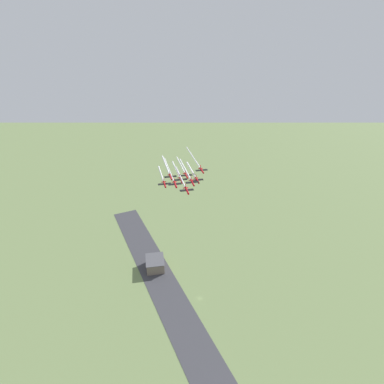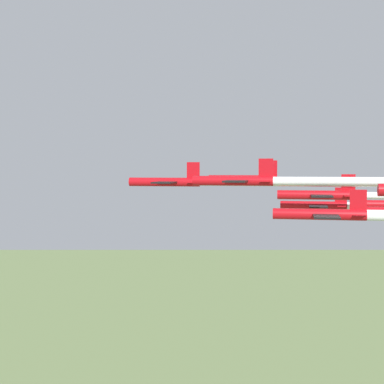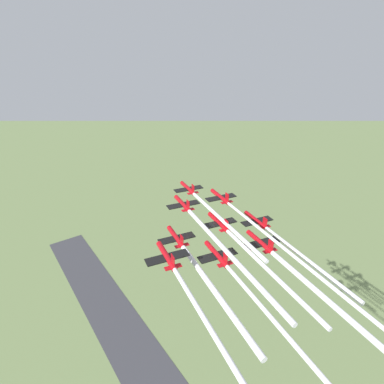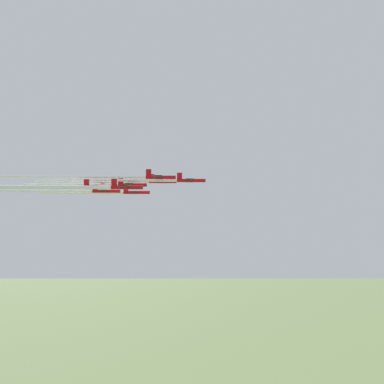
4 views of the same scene
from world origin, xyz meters
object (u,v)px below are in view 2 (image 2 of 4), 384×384
(jet_2, at_px, (245,179))
(jet_5, at_px, (316,205))
(jet_0, at_px, (167,182))
(jet_4, at_px, (319,195))
(jet_1, at_px, (236,180))
(jet_3, at_px, (323,214))

(jet_2, relative_size, jet_5, 1.00)
(jet_0, distance_m, jet_4, 22.29)
(jet_2, bearing_deg, jet_0, 120.47)
(jet_2, bearing_deg, jet_1, -180.00)
(jet_5, bearing_deg, jet_1, 150.46)
(jet_1, distance_m, jet_3, 13.43)
(jet_0, xyz_separation_m, jet_3, (-22.97, 11.71, -3.35))
(jet_1, xyz_separation_m, jet_4, (-10.70, -7.19, -2.14))
(jet_4, bearing_deg, jet_5, 0.00)
(jet_1, height_order, jet_4, jet_1)
(jet_0, xyz_separation_m, jet_2, (-10.70, -7.19, 0.31))
(jet_0, relative_size, jet_1, 1.00)
(jet_1, relative_size, jet_5, 1.00)
(jet_1, xyz_separation_m, jet_5, (-9.91, -20.24, -4.51))
(jet_3, relative_size, jet_5, 1.00)
(jet_0, height_order, jet_3, jet_0)
(jet_1, relative_size, jet_4, 1.00)
(jet_2, relative_size, jet_3, 1.00)
(jet_3, distance_m, jet_4, 13.17)
(jet_2, relative_size, jet_4, 1.00)
(jet_1, bearing_deg, jet_5, -29.54)
(jet_2, height_order, jet_5, jet_2)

